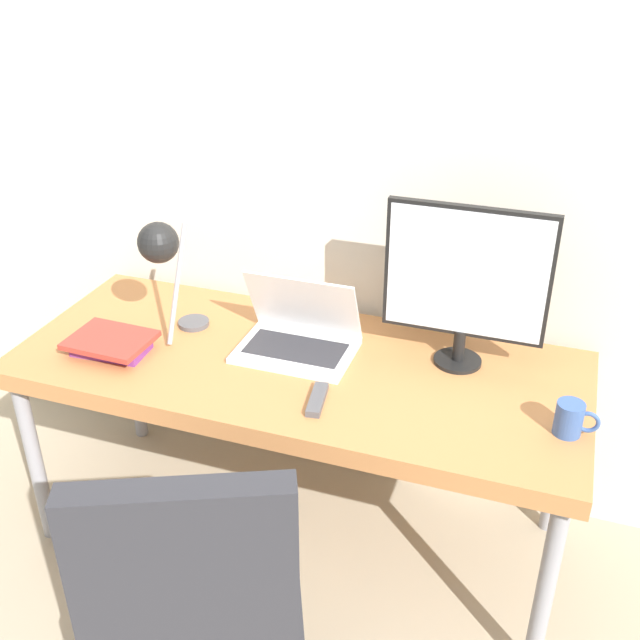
% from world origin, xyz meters
% --- Properties ---
extents(ground_plane, '(12.00, 12.00, 0.00)m').
position_xyz_m(ground_plane, '(0.00, 0.00, 0.00)').
color(ground_plane, tan).
extents(wall_back, '(8.00, 0.05, 2.60)m').
position_xyz_m(wall_back, '(0.00, 0.79, 1.30)').
color(wall_back, beige).
rests_on(wall_back, ground_plane).
extents(desk, '(1.77, 0.73, 0.70)m').
position_xyz_m(desk, '(0.00, 0.36, 0.65)').
color(desk, '#B77542').
rests_on(desk, ground_plane).
extents(laptop, '(0.36, 0.26, 0.25)m').
position_xyz_m(laptop, '(-0.02, 0.43, 0.75)').
color(laptop, silver).
rests_on(laptop, desk).
extents(monitor, '(0.49, 0.15, 0.51)m').
position_xyz_m(monitor, '(0.47, 0.52, 0.99)').
color(monitor, black).
rests_on(monitor, desk).
extents(desk_lamp, '(0.12, 0.28, 0.43)m').
position_xyz_m(desk_lamp, '(-0.41, 0.32, 1.03)').
color(desk_lamp, '#4C4C51').
rests_on(desk_lamp, desk).
extents(office_chair, '(0.65, 0.67, 0.99)m').
position_xyz_m(office_chair, '(0.05, -0.43, 0.54)').
color(office_chair, black).
rests_on(office_chair, ground_plane).
extents(book_stack, '(0.26, 0.20, 0.05)m').
position_xyz_m(book_stack, '(-0.57, 0.22, 0.73)').
color(book_stack, '#753384').
rests_on(book_stack, desk).
extents(tv_remote, '(0.06, 0.16, 0.02)m').
position_xyz_m(tv_remote, '(0.13, 0.18, 0.71)').
color(tv_remote, '#4C4C51').
rests_on(tv_remote, desk).
extents(mug, '(0.12, 0.07, 0.10)m').
position_xyz_m(mug, '(0.81, 0.26, 0.75)').
color(mug, '#385693').
rests_on(mug, desk).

